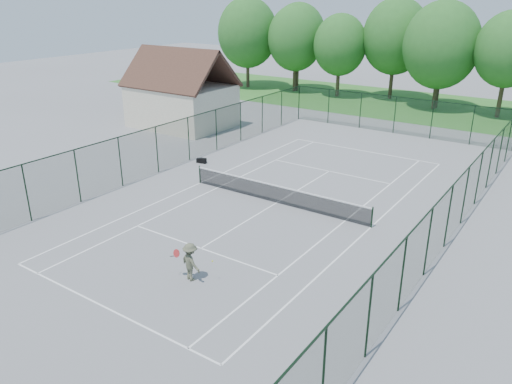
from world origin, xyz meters
TOP-DOWN VIEW (x-y plane):
  - ground at (0.00, 0.00)m, footprint 140.00×140.00m
  - grass_far at (0.00, 30.00)m, footprint 80.00×16.00m
  - court_lines at (0.00, 0.00)m, footprint 11.05×23.85m
  - tennis_net at (0.00, 0.00)m, footprint 11.08×0.08m
  - fence_enclosure at (0.00, 0.00)m, footprint 18.05×36.05m
  - utility_building at (-16.00, 10.00)m, footprint 8.60×6.27m
  - tree_line_far at (0.00, 30.00)m, footprint 39.40×6.40m
  - sports_bag_a at (-7.81, 3.02)m, footprint 0.49×0.37m
  - sports_bag_b at (-8.10, 2.98)m, footprint 0.44×0.34m
  - tennis_player at (1.41, -8.63)m, footprint 1.69×0.85m

SIDE VIEW (x-z plane):
  - ground at x=0.00m, z-range 0.00..0.00m
  - court_lines at x=0.00m, z-range 0.00..0.01m
  - grass_far at x=0.00m, z-range 0.00..0.01m
  - sports_bag_b at x=-8.10m, z-range 0.00..0.30m
  - sports_bag_a at x=-7.81m, z-range 0.00..0.35m
  - tennis_net at x=0.00m, z-range 0.03..1.13m
  - tennis_player at x=1.41m, z-range 0.00..1.61m
  - fence_enclosure at x=0.00m, z-range 0.05..3.07m
  - utility_building at x=-16.00m, z-range -0.20..6.44m
  - tree_line_far at x=0.00m, z-range 1.14..10.84m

